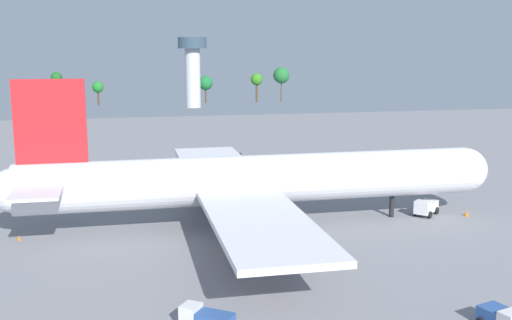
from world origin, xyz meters
The scene contains 11 objects.
ground_plane centered at (0.00, 0.00, 0.00)m, with size 272.40×272.40×0.00m, color gray.
cargo_airplane centered at (-0.29, 0.00, 6.30)m, with size 68.10×63.24×20.15m.
pushback_tractor centered at (-10.86, -30.04, 1.07)m, with size 4.84×4.14×2.08m.
maintenance_van centered at (2.09, 22.79, 1.15)m, with size 4.67×4.55×2.28m.
baggage_tug centered at (4.46, 43.94, 1.19)m, with size 4.24×3.33×2.39m.
fuel_truck centered at (25.09, -0.25, 1.25)m, with size 4.81×4.65×2.38m.
cargo_loader centered at (14.18, -35.17, 1.06)m, with size 3.48×4.13×1.98m.
safety_cone_nose centered at (30.65, -1.90, 0.42)m, with size 0.59×0.59×0.85m, color orange.
safety_cone_tail centered at (-30.65, -0.21, 0.30)m, with size 0.42×0.42×0.60m, color orange.
control_tower centered at (10.10, 167.38, 17.29)m, with size 11.47×11.47×27.79m.
tree_line_backdrop centered at (23.15, 185.77, 10.12)m, with size 101.13×7.23×15.28m.
Camera 1 is at (-16.99, -79.19, 24.02)m, focal length 43.09 mm.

